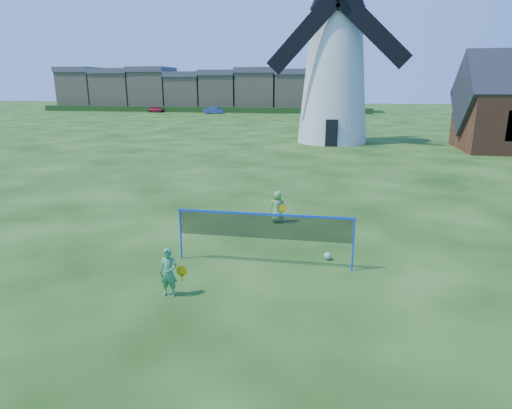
{
  "coord_description": "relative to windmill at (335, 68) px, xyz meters",
  "views": [
    {
      "loc": [
        2.42,
        -12.07,
        5.06
      ],
      "look_at": [
        0.2,
        0.5,
        1.5
      ],
      "focal_mm": 30.41,
      "sensor_mm": 36.0,
      "label": 1
    }
  ],
  "objects": [
    {
      "name": "player_girl",
      "position": [
        -3.67,
        -30.48,
        -5.79
      ],
      "size": [
        0.65,
        0.35,
        1.25
      ],
      "rotation": [
        0.0,
        0.0,
        -0.02
      ],
      "color": "#3A9155",
      "rests_on": "ground"
    },
    {
      "name": "car_right",
      "position": [
        -20.48,
        34.9,
        -5.83
      ],
      "size": [
        3.59,
        1.41,
        1.16
      ],
      "primitive_type": "imported",
      "rotation": [
        0.0,
        0.0,
        1.52
      ],
      "color": "navy",
      "rests_on": "ground"
    },
    {
      "name": "player_boy",
      "position": [
        -1.8,
        -24.14,
        -5.8
      ],
      "size": [
        0.69,
        0.49,
        1.21
      ],
      "rotation": [
        0.0,
        0.0,
        3.34
      ],
      "color": "#66A54F",
      "rests_on": "ground"
    },
    {
      "name": "terraced_houses",
      "position": [
        -25.22,
        44.38,
        -2.44
      ],
      "size": [
        59.03,
        8.4,
        8.26
      ],
      "color": "tan",
      "rests_on": "ground"
    },
    {
      "name": "ground",
      "position": [
        -2.3,
        -27.62,
        -6.41
      ],
      "size": [
        220.0,
        220.0,
        0.0
      ],
      "primitive_type": "plane",
      "color": "black",
      "rests_on": "ground"
    },
    {
      "name": "hedge",
      "position": [
        -24.3,
        38.38,
        -5.91
      ],
      "size": [
        62.0,
        0.8,
        1.0
      ],
      "primitive_type": "cube",
      "color": "#193814",
      "rests_on": "ground"
    },
    {
      "name": "windmill",
      "position": [
        0.0,
        0.0,
        0.0
      ],
      "size": [
        12.0,
        6.09,
        17.75
      ],
      "color": "silver",
      "rests_on": "ground"
    },
    {
      "name": "play_ball",
      "position": [
        0.14,
        -27.49,
        -6.3
      ],
      "size": [
        0.22,
        0.22,
        0.22
      ],
      "primitive_type": "sphere",
      "color": "green",
      "rests_on": "ground"
    },
    {
      "name": "car_left",
      "position": [
        -32.07,
        37.08,
        -5.86
      ],
      "size": [
        3.45,
        2.14,
        1.1
      ],
      "primitive_type": "imported",
      "rotation": [
        0.0,
        0.0,
        1.29
      ],
      "color": "maroon",
      "rests_on": "ground"
    },
    {
      "name": "badminton_net",
      "position": [
        -1.68,
        -28.16,
        -5.27
      ],
      "size": [
        5.05,
        0.05,
        1.55
      ],
      "color": "blue",
      "rests_on": "ground"
    }
  ]
}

